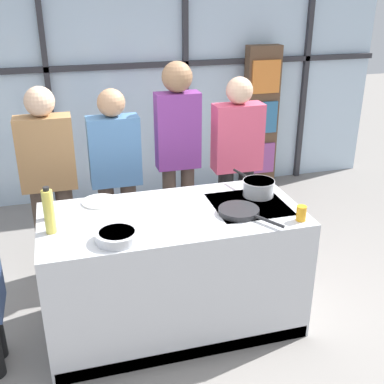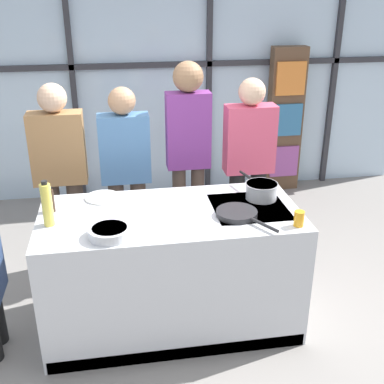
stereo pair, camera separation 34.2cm
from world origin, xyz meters
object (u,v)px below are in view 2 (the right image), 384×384
(spectator_center_right, at_px, (188,148))
(juice_glass_near, at_px, (299,219))
(spectator_center_left, at_px, (126,169))
(saucepan, at_px, (261,190))
(spectator_far_right, at_px, (249,159))
(spectator_far_left, at_px, (60,169))
(pepper_grinder, at_px, (50,200))
(oil_bottle, at_px, (47,204))
(mixing_bowl, at_px, (110,232))
(frying_pan, at_px, (237,213))
(white_plate, at_px, (103,197))

(spectator_center_right, bearing_deg, juice_glass_near, 113.23)
(spectator_center_left, distance_m, saucepan, 1.25)
(spectator_center_right, distance_m, spectator_far_right, 0.56)
(saucepan, bearing_deg, spectator_far_right, 80.97)
(spectator_far_left, distance_m, spectator_center_left, 0.55)
(saucepan, distance_m, pepper_grinder, 1.51)
(spectator_center_right, relative_size, saucepan, 4.20)
(oil_bottle, bearing_deg, spectator_far_right, 30.81)
(spectator_center_right, distance_m, mixing_bowl, 1.39)
(frying_pan, height_order, saucepan, saucepan)
(spectator_center_right, distance_m, oil_bottle, 1.45)
(spectator_center_left, bearing_deg, mixing_bowl, 83.12)
(spectator_far_right, bearing_deg, spectator_center_left, 0.00)
(pepper_grinder, bearing_deg, spectator_center_right, 34.97)
(oil_bottle, relative_size, pepper_grinder, 1.59)
(white_plate, relative_size, juice_glass_near, 2.49)
(spectator_center_left, bearing_deg, frying_pan, 124.59)
(mixing_bowl, distance_m, oil_bottle, 0.47)
(spectator_far_right, bearing_deg, oil_bottle, 30.81)
(spectator_center_right, height_order, white_plate, spectator_center_right)
(spectator_center_left, height_order, spectator_center_right, spectator_center_right)
(spectator_center_right, xyz_separation_m, oil_bottle, (-1.08, -0.97, -0.01))
(spectator_far_left, height_order, spectator_center_left, spectator_far_left)
(spectator_center_right, bearing_deg, saucepan, 118.13)
(juice_glass_near, bearing_deg, spectator_center_right, 113.23)
(spectator_center_left, relative_size, saucepan, 3.76)
(spectator_center_left, bearing_deg, saucepan, 140.84)
(frying_pan, relative_size, pepper_grinder, 2.33)
(spectator_center_left, bearing_deg, spectator_center_right, -180.00)
(saucepan, relative_size, oil_bottle, 1.37)
(mixing_bowl, height_order, juice_glass_near, juice_glass_near)
(spectator_center_left, distance_m, spectator_far_right, 1.09)
(spectator_far_left, distance_m, pepper_grinder, 0.77)
(spectator_far_right, bearing_deg, spectator_far_left, -0.00)
(spectator_center_left, xyz_separation_m, spectator_center_right, (0.55, 0.00, 0.16))
(juice_glass_near, bearing_deg, spectator_far_right, 89.58)
(saucepan, bearing_deg, white_plate, 170.59)
(spectator_far_left, bearing_deg, juice_glass_near, 142.48)
(spectator_far_right, height_order, white_plate, spectator_far_right)
(spectator_far_right, relative_size, frying_pan, 3.59)
(spectator_center_right, bearing_deg, mixing_bowl, 60.02)
(white_plate, relative_size, oil_bottle, 0.83)
(spectator_center_right, relative_size, white_plate, 6.96)
(spectator_far_right, relative_size, saucepan, 3.85)
(white_plate, bearing_deg, mixing_bowl, -85.44)
(pepper_grinder, xyz_separation_m, juice_glass_near, (1.63, -0.49, -0.04))
(pepper_grinder, bearing_deg, frying_pan, -12.53)
(spectator_far_left, bearing_deg, white_plate, 120.70)
(spectator_far_left, xyz_separation_m, saucepan, (1.51, -0.79, 0.04))
(spectator_center_right, height_order, frying_pan, spectator_center_right)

